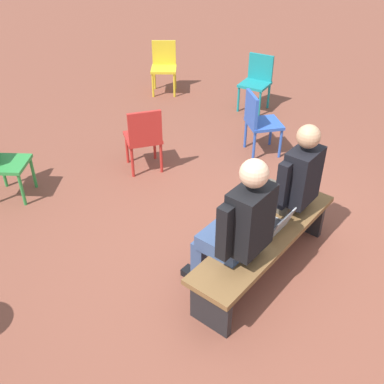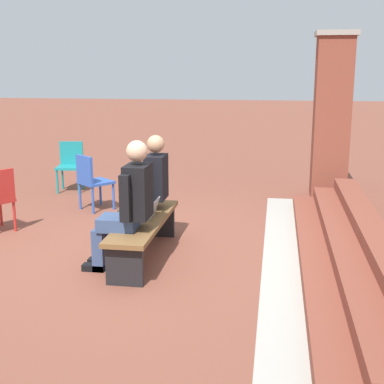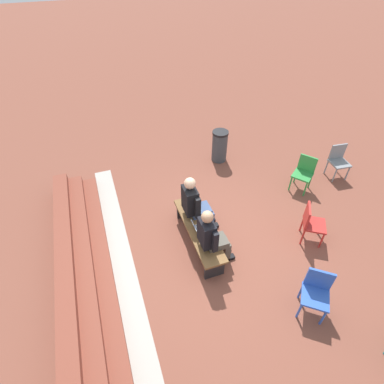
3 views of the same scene
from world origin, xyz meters
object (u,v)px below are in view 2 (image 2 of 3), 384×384
at_px(person_student, 148,187).
at_px(laptop, 147,213).
at_px(plastic_chair_far_left, 71,163).
at_px(bench, 144,227).
at_px(person_adult, 128,203).
at_px(plastic_chair_foreground, 91,179).

xyz_separation_m(person_student, laptop, (0.39, 0.08, -0.21)).
height_order(person_student, plastic_chair_far_left, person_student).
xyz_separation_m(bench, person_adult, (0.38, -0.07, 0.38)).
bearing_deg(plastic_chair_foreground, plastic_chair_far_left, -146.71).
bearing_deg(bench, person_adult, -10.37).
bearing_deg(plastic_chair_foreground, laptop, 35.43).
bearing_deg(plastic_chair_far_left, laptop, 34.57).
xyz_separation_m(plastic_chair_foreground, plastic_chair_far_left, (-1.24, -0.82, 0.00)).
height_order(bench, person_student, person_student).
relative_size(laptop, plastic_chair_far_left, 0.38).
bearing_deg(plastic_chair_foreground, bench, 34.00).
distance_m(person_student, laptop, 0.45).
distance_m(laptop, plastic_chair_foreground, 2.21).
height_order(bench, person_adult, person_adult).
bearing_deg(plastic_chair_foreground, person_adult, 27.93).
bearing_deg(person_student, plastic_chair_foreground, -139.55).
xyz_separation_m(bench, plastic_chair_far_left, (-3.12, -2.08, 0.13)).
distance_m(bench, person_student, 0.59).
xyz_separation_m(person_adult, laptop, (-0.46, 0.08, -0.23)).
bearing_deg(bench, plastic_chair_far_left, -146.28).
distance_m(person_student, plastic_chair_foreground, 1.87).
bearing_deg(plastic_chair_far_left, person_student, 37.27).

